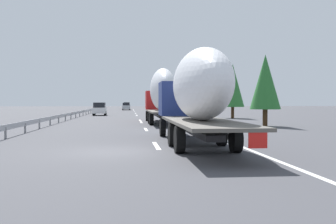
{
  "coord_description": "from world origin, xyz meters",
  "views": [
    {
      "loc": [
        -15.84,
        -0.55,
        1.96
      ],
      "look_at": [
        14.16,
        -3.54,
        1.21
      ],
      "focal_mm": 42.68,
      "sensor_mm": 36.0,
      "label": 1
    }
  ],
  "objects": [
    {
      "name": "ground_plane",
      "position": [
        40.0,
        0.0,
        0.0
      ],
      "size": [
        260.0,
        260.0,
        0.0
      ],
      "primitive_type": "plane",
      "color": "#424247"
    },
    {
      "name": "lane_stripe_0",
      "position": [
        2.0,
        -1.8,
        0.0
      ],
      "size": [
        3.2,
        0.2,
        0.01
      ],
      "primitive_type": "cube",
      "color": "white",
      "rests_on": "ground_plane"
    },
    {
      "name": "lane_stripe_1",
      "position": [
        12.63,
        -1.8,
        0.0
      ],
      "size": [
        3.2,
        0.2,
        0.01
      ],
      "primitive_type": "cube",
      "color": "white",
      "rests_on": "ground_plane"
    },
    {
      "name": "lane_stripe_2",
      "position": [
        22.86,
        -1.8,
        0.0
      ],
      "size": [
        3.2,
        0.2,
        0.01
      ],
      "primitive_type": "cube",
      "color": "white",
      "rests_on": "ground_plane"
    },
    {
      "name": "lane_stripe_3",
      "position": [
        26.83,
        -1.8,
        0.0
      ],
      "size": [
        3.2,
        0.2,
        0.01
      ],
      "primitive_type": "cube",
      "color": "white",
      "rests_on": "ground_plane"
    },
    {
      "name": "lane_stripe_4",
      "position": [
        43.24,
        -1.8,
        0.0
      ],
      "size": [
        3.2,
        0.2,
        0.01
      ],
      "primitive_type": "cube",
      "color": "white",
      "rests_on": "ground_plane"
    },
    {
      "name": "lane_stripe_5",
      "position": [
        53.33,
        -1.8,
        0.0
      ],
      "size": [
        3.2,
        0.2,
        0.01
      ],
      "primitive_type": "cube",
      "color": "white",
      "rests_on": "ground_plane"
    },
    {
      "name": "lane_stripe_6",
      "position": [
        64.32,
        -1.8,
        0.0
      ],
      "size": [
        3.2,
        0.2,
        0.01
      ],
      "primitive_type": "cube",
      "color": "white",
      "rests_on": "ground_plane"
    },
    {
      "name": "lane_stripe_7",
      "position": [
        78.89,
        -1.8,
        0.0
      ],
      "size": [
        3.2,
        0.2,
        0.01
      ],
      "primitive_type": "cube",
      "color": "white",
      "rests_on": "ground_plane"
    },
    {
      "name": "lane_stripe_8",
      "position": [
        87.56,
        -1.8,
        0.0
      ],
      "size": [
        3.2,
        0.2,
        0.01
      ],
      "primitive_type": "cube",
      "color": "white",
      "rests_on": "ground_plane"
    },
    {
      "name": "lane_stripe_9",
      "position": [
        83.18,
        -1.8,
        0.0
      ],
      "size": [
        3.2,
        0.2,
        0.01
      ],
      "primitive_type": "cube",
      "color": "white",
      "rests_on": "ground_plane"
    },
    {
      "name": "edge_line_right",
      "position": [
        45.0,
        -5.5,
        0.0
      ],
      "size": [
        110.0,
        0.2,
        0.01
      ],
      "primitive_type": "cube",
      "color": "white",
      "rests_on": "ground_plane"
    },
    {
      "name": "truck_lead",
      "position": [
        20.46,
        -3.6,
        2.75
      ],
      "size": [
        14.08,
        2.55,
        4.94
      ],
      "color": "#B21919",
      "rests_on": "ground_plane"
    },
    {
      "name": "truck_trailing",
      "position": [
        1.95,
        -3.6,
        2.41
      ],
      "size": [
        14.11,
        2.55,
        4.2
      ],
      "color": "navy",
      "rests_on": "ground_plane"
    },
    {
      "name": "car_white_van",
      "position": [
        43.39,
        3.64,
        0.95
      ],
      "size": [
        4.24,
        1.86,
        1.89
      ],
      "color": "white",
      "rests_on": "ground_plane"
    },
    {
      "name": "car_black_suv",
      "position": [
        89.64,
        -0.16,
        0.94
      ],
      "size": [
        4.46,
        1.74,
        1.88
      ],
      "color": "black",
      "rests_on": "ground_plane"
    },
    {
      "name": "car_silver_hatch",
      "position": [
        81.13,
        -0.03,
        0.91
      ],
      "size": [
        4.16,
        1.87,
        1.79
      ],
      "color": "#ADB2B7",
      "rests_on": "ground_plane"
    },
    {
      "name": "road_sign",
      "position": [
        37.3,
        -6.7,
        2.29
      ],
      "size": [
        0.1,
        0.9,
        3.32
      ],
      "color": "gray",
      "rests_on": "ground_plane"
    },
    {
      "name": "tree_0",
      "position": [
        55.49,
        -10.3,
        3.81
      ],
      "size": [
        3.22,
        3.22,
        6.31
      ],
      "color": "#472D19",
      "rests_on": "ground_plane"
    },
    {
      "name": "tree_1",
      "position": [
        15.5,
        -11.58,
        3.57
      ],
      "size": [
        2.48,
        2.48,
        5.81
      ],
      "color": "#472D19",
      "rests_on": "ground_plane"
    },
    {
      "name": "tree_2",
      "position": [
        79.7,
        -11.83,
        4.23
      ],
      "size": [
        3.61,
        3.61,
        6.58
      ],
      "color": "#472D19",
      "rests_on": "ground_plane"
    },
    {
      "name": "tree_3",
      "position": [
        31.26,
        -13.09,
        3.94
      ],
      "size": [
        2.79,
        2.79,
        6.53
      ],
      "color": "#472D19",
      "rests_on": "ground_plane"
    },
    {
      "name": "guardrail_median",
      "position": [
        43.0,
        6.0,
        0.58
      ],
      "size": [
        94.0,
        0.1,
        0.76
      ],
      "color": "#9EA0A5",
      "rests_on": "ground_plane"
    }
  ]
}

